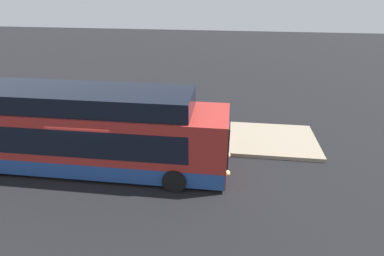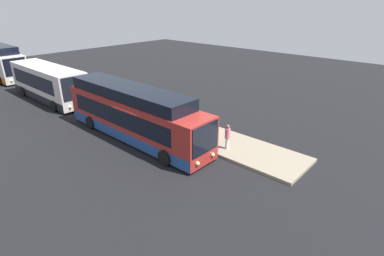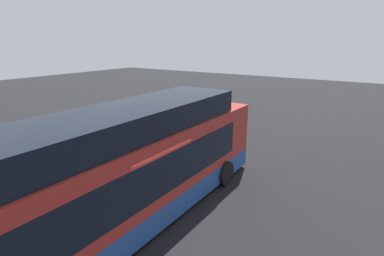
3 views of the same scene
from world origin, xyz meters
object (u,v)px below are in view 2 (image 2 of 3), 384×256
at_px(sign_post, 147,101).
at_px(bus_second, 48,83).
at_px(passenger_boarding, 227,136).
at_px(passenger_waiting, 167,114).
at_px(bus_lead, 134,116).
at_px(passenger_with_bags, 181,117).
at_px(trash_bin, 190,121).
at_px(suitcase, 164,125).

bearing_deg(sign_post, bus_second, -166.58).
height_order(passenger_boarding, sign_post, sign_post).
bearing_deg(passenger_waiting, bus_lead, -104.17).
xyz_separation_m(passenger_with_bags, trash_bin, (-0.08, 1.10, -0.65)).
bearing_deg(suitcase, passenger_waiting, 114.23).
bearing_deg(passenger_with_bags, trash_bin, -2.48).
height_order(bus_lead, passenger_with_bags, bus_lead).
distance_m(passenger_waiting, trash_bin, 1.88).
bearing_deg(sign_post, passenger_with_bags, 2.01).
bearing_deg(trash_bin, passenger_with_bags, -85.97).
xyz_separation_m(bus_second, trash_bin, (14.48, 3.86, -1.05)).
bearing_deg(sign_post, passenger_waiting, -4.38).
height_order(passenger_waiting, trash_bin, passenger_waiting).
xyz_separation_m(passenger_boarding, passenger_with_bags, (-4.21, 0.23, 0.09)).
height_order(bus_second, passenger_waiting, bus_second).
relative_size(bus_second, suitcase, 10.98).
height_order(bus_lead, suitcase, bus_lead).
relative_size(suitcase, trash_bin, 1.45).
height_order(passenger_boarding, trash_bin, passenger_boarding).
xyz_separation_m(bus_lead, passenger_with_bags, (1.73, 2.76, -0.44)).
bearing_deg(passenger_boarding, bus_second, -147.02).
distance_m(bus_second, trash_bin, 15.03).
bearing_deg(trash_bin, sign_post, -160.40).
relative_size(passenger_with_bags, trash_bin, 2.80).
height_order(passenger_with_bags, sign_post, sign_post).
bearing_deg(passenger_waiting, suitcase, -66.01).
bearing_deg(passenger_with_bags, bus_lead, 141.44).
bearing_deg(passenger_boarding, bus_lead, -131.64).
bearing_deg(passenger_boarding, sign_post, -155.49).
bearing_deg(passenger_waiting, passenger_with_bags, 15.14).
xyz_separation_m(passenger_waiting, trash_bin, (1.04, 1.41, -0.68)).
bearing_deg(bus_second, sign_post, 13.42).
bearing_deg(passenger_waiting, passenger_boarding, 0.55).
relative_size(suitcase, sign_post, 0.42).
height_order(passenger_boarding, passenger_waiting, passenger_waiting).
xyz_separation_m(passenger_boarding, suitcase, (-5.10, -0.57, -0.53)).
distance_m(suitcase, trash_bin, 2.08).
relative_size(bus_second, trash_bin, 15.94).
height_order(suitcase, trash_bin, suitcase).
bearing_deg(trash_bin, passenger_boarding, -17.35).
bearing_deg(passenger_waiting, trash_bin, 53.34).
bearing_deg(trash_bin, passenger_waiting, -126.42).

